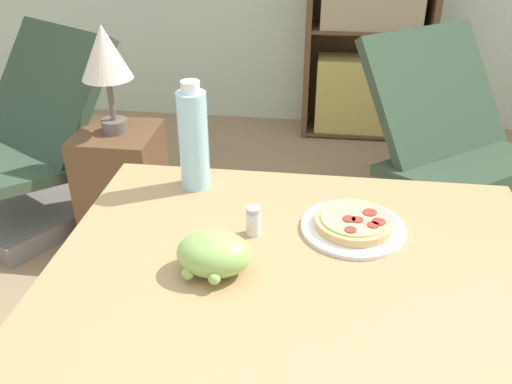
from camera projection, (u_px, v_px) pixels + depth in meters
dining_table at (297, 319)px, 1.15m from camera, size 1.05×0.89×0.77m
pizza_on_plate at (354, 224)px, 1.23m from camera, size 0.24×0.24×0.04m
grape_bunch at (214, 254)px, 1.09m from camera, size 0.15×0.13×0.09m
drink_bottle at (193, 139)px, 1.36m from camera, size 0.08×0.08×0.28m
salt_shaker at (254, 221)px, 1.21m from camera, size 0.03×0.03×0.07m
lounge_chair_near at (27, 164)px, 2.60m from camera, size 0.94×1.00×0.88m
lounge_chair_far at (450, 169)px, 2.55m from camera, size 0.96×1.02×0.88m
bookshelf at (368, 38)px, 3.34m from camera, size 0.77×0.32×1.37m
side_table at (123, 185)px, 2.47m from camera, size 0.34×0.34×0.53m
table_lamp at (105, 57)px, 2.18m from camera, size 0.21×0.21×0.45m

